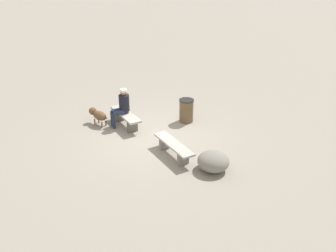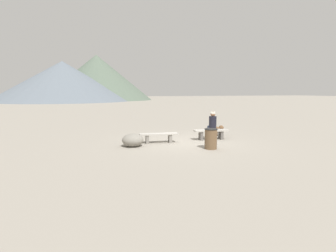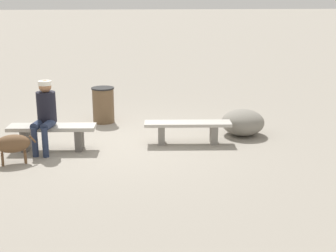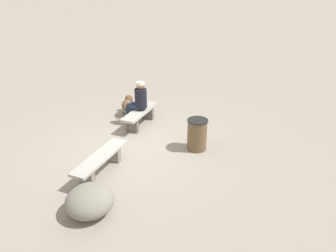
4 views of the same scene
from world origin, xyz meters
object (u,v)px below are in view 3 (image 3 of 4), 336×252
bench_right (52,132)px  boulder (243,122)px  dog (7,144)px  seated_person (45,111)px  trash_bin (103,105)px  bench_left (188,128)px

bench_right → boulder: bearing=-166.5°
boulder → dog: bearing=14.8°
seated_person → boulder: size_ratio=1.49×
dog → trash_bin: size_ratio=1.08×
bench_right → seated_person: bearing=43.5°
bench_right → trash_bin: trash_bin is taller
seated_person → bench_right: bearing=-128.6°
bench_left → trash_bin: bearing=-41.7°
bench_right → boulder: 3.85m
bench_left → trash_bin: size_ratio=2.12×
bench_right → dog: bearing=52.1°
seated_person → trash_bin: bearing=-103.8°
bench_right → seated_person: 0.45m
bench_left → bench_right: 2.58m
bench_right → seated_person: (0.09, 0.07, 0.44)m
bench_left → boulder: boulder is taller
boulder → trash_bin: bearing=-25.8°
seated_person → dog: bearing=61.2°
bench_right → dog: (0.67, 0.70, 0.03)m
bench_left → bench_right: (2.58, 0.06, 0.03)m
bench_left → dog: 3.34m
bench_left → boulder: size_ratio=1.94×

